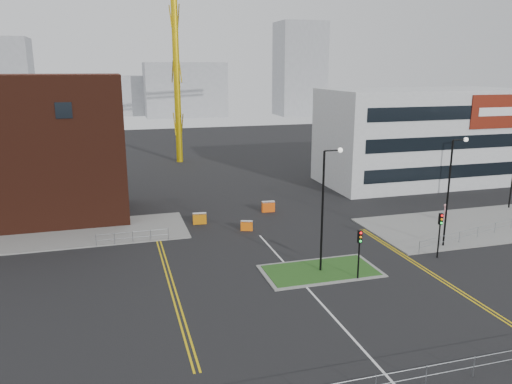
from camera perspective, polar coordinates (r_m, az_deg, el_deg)
ground at (r=30.29m, az=9.97°, el=-15.08°), size 200.00×200.00×0.00m
pavement_left at (r=48.51m, az=-24.79°, el=-4.76°), size 28.00×8.00×0.12m
pavement_right at (r=52.80m, az=25.03°, el=-3.32°), size 24.00×10.00×0.12m
island_kerb at (r=37.55m, az=7.37°, el=-8.94°), size 8.60×4.60×0.08m
grass_island at (r=37.54m, az=7.37°, el=-8.91°), size 8.00×4.00×0.12m
office_block at (r=67.92m, az=18.25°, el=6.07°), size 25.00×12.20×12.00m
streetlamp_island at (r=35.89m, az=7.96°, el=-0.97°), size 1.46×0.36×9.18m
streetlamp_right_near at (r=43.66m, az=21.42°, el=0.88°), size 1.46×0.36×9.18m
traffic_light_island at (r=35.77m, az=11.74°, el=-5.97°), size 0.28×0.33×3.65m
traffic_light_right at (r=41.51m, az=20.30°, el=-3.74°), size 0.28×0.33×3.65m
railing_front at (r=25.46m, az=16.30°, el=-19.56°), size 24.05×0.05×1.10m
railing_left at (r=43.86m, az=-13.91°, el=-4.83°), size 6.05×0.05×1.10m
railing_right at (r=49.86m, az=25.67°, el=-3.50°), size 19.05×5.05×1.10m
centre_line at (r=31.87m, az=8.36°, el=-13.44°), size 0.15×30.00×0.01m
yellow_left_a at (r=36.77m, az=-10.11°, el=-9.62°), size 0.12×24.00×0.01m
yellow_left_b at (r=36.80m, az=-9.64°, el=-9.58°), size 0.12×24.00×0.01m
yellow_right_a at (r=39.45m, az=18.71°, el=-8.49°), size 0.12×20.00×0.01m
yellow_right_b at (r=39.62m, az=19.08°, el=-8.43°), size 0.12×20.00×0.01m
skyline_b at (r=155.31m, az=-8.12°, el=11.50°), size 24.00×12.00×16.00m
skyline_c at (r=159.18m, az=5.02°, el=13.81°), size 14.00×12.00×28.00m
skyline_d at (r=163.86m, az=-14.95°, el=10.60°), size 30.00×12.00×12.00m
pedestrian at (r=51.99m, az=20.83°, el=-2.23°), size 0.76×0.71×1.74m
barrier_left at (r=48.20m, az=-6.47°, el=-2.97°), size 1.32×0.55×1.08m
barrier_mid at (r=51.86m, az=1.40°, el=-1.62°), size 1.36×0.50×1.13m
barrier_right at (r=46.03m, az=-1.07°, el=-3.82°), size 1.16×0.69×0.92m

